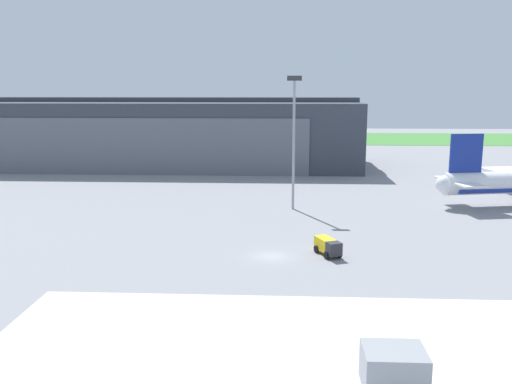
# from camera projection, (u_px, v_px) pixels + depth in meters

# --- Properties ---
(ground_plane) EXTENTS (440.00, 440.00, 0.00)m
(ground_plane) POSITION_uv_depth(u_px,v_px,m) (271.00, 256.00, 66.49)
(ground_plane) COLOR gray
(grass_field_strip) EXTENTS (440.00, 56.00, 0.08)m
(grass_field_strip) POSITION_uv_depth(u_px,v_px,m) (281.00, 138.00, 225.59)
(grass_field_strip) COLOR #448339
(grass_field_strip) RESTS_ON ground_plane
(maintenance_hangar) EXTENTS (108.77, 35.60, 17.90)m
(maintenance_hangar) POSITION_uv_depth(u_px,v_px,m) (151.00, 133.00, 145.24)
(maintenance_hangar) COLOR #383D47
(maintenance_hangar) RESTS_ON ground_plane
(ops_van) EXTENTS (3.31, 4.82, 2.05)m
(ops_van) POSITION_uv_depth(u_px,v_px,m) (328.00, 246.00, 66.70)
(ops_van) COLOR #2D2D33
(ops_van) RESTS_ON ground_plane
(apron_light_mast) EXTENTS (2.40, 0.50, 22.18)m
(apron_light_mast) POSITION_uv_depth(u_px,v_px,m) (294.00, 134.00, 90.38)
(apron_light_mast) COLOR #99999E
(apron_light_mast) RESTS_ON ground_plane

